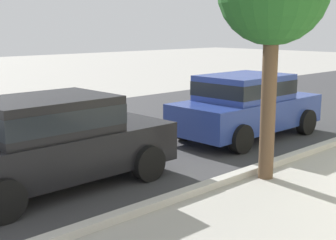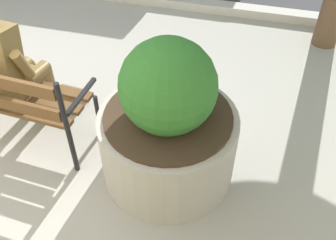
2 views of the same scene
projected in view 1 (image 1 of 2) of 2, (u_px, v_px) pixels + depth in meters
street_surface at (168, 122)px, 13.55m from camera, size 60.00×9.00×0.01m
curb_stone at (314, 149)px, 10.28m from camera, size 60.00×0.20×0.12m
parked_car_black at (52, 139)px, 7.87m from camera, size 4.11×1.93×1.56m
parked_car_blue at (246, 104)px, 11.48m from camera, size 4.11×1.93×1.56m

